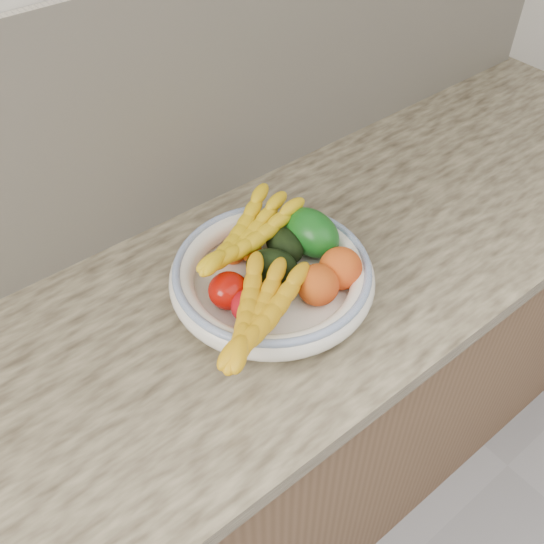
{
  "coord_description": "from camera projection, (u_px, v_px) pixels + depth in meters",
  "views": [
    {
      "loc": [
        -0.5,
        1.03,
        1.77
      ],
      "look_at": [
        0.0,
        1.66,
        0.96
      ],
      "focal_mm": 40.0,
      "sensor_mm": 36.0,
      "label": 1
    }
  ],
  "objects": [
    {
      "name": "clementine_back_mid",
      "position": [
        250.0,
        250.0,
        1.19
      ],
      "size": [
        0.06,
        0.06,
        0.04
      ],
      "primitive_type": "ellipsoid",
      "rotation": [
        0.0,
        0.0,
        -0.39
      ],
      "color": "#F76805",
      "rests_on": "fruit_bowl"
    },
    {
      "name": "clementine_back_right",
      "position": [
        244.0,
        241.0,
        1.21
      ],
      "size": [
        0.06,
        0.06,
        0.05
      ],
      "primitive_type": "ellipsoid",
      "rotation": [
        0.0,
        0.0,
        -0.14
      ],
      "color": "#F95705",
      "rests_on": "fruit_bowl"
    },
    {
      "name": "kitchen_counter",
      "position": [
        266.0,
        407.0,
        1.5
      ],
      "size": [
        2.44,
        0.66,
        1.4
      ],
      "color": "brown",
      "rests_on": "ground"
    },
    {
      "name": "avocado_center",
      "position": [
        272.0,
        266.0,
        1.14
      ],
      "size": [
        0.12,
        0.12,
        0.07
      ],
      "primitive_type": "ellipsoid",
      "rotation": [
        0.0,
        0.0,
        0.72
      ],
      "color": "black",
      "rests_on": "fruit_bowl"
    },
    {
      "name": "banana_bunch_back",
      "position": [
        246.0,
        240.0,
        1.16
      ],
      "size": [
        0.31,
        0.2,
        0.08
      ],
      "primitive_type": null,
      "rotation": [
        0.0,
        0.0,
        0.32
      ],
      "color": "yellow",
      "rests_on": "fruit_bowl"
    },
    {
      "name": "clementine_back_left",
      "position": [
        233.0,
        252.0,
        1.19
      ],
      "size": [
        0.07,
        0.07,
        0.05
      ],
      "primitive_type": "ellipsoid",
      "rotation": [
        0.0,
        0.0,
        -0.31
      ],
      "color": "#F65105",
      "rests_on": "fruit_bowl"
    },
    {
      "name": "fruit_bowl",
      "position": [
        272.0,
        276.0,
        1.15
      ],
      "size": [
        0.39,
        0.39,
        0.08
      ],
      "color": "white",
      "rests_on": "kitchen_counter"
    },
    {
      "name": "tomato_left",
      "position": [
        229.0,
        291.0,
        1.1
      ],
      "size": [
        0.08,
        0.08,
        0.07
      ],
      "primitive_type": "ellipsoid",
      "rotation": [
        0.0,
        0.0,
        -0.04
      ],
      "color": "#9F0B04",
      "rests_on": "fruit_bowl"
    },
    {
      "name": "peach_front",
      "position": [
        318.0,
        285.0,
        1.11
      ],
      "size": [
        0.09,
        0.09,
        0.08
      ],
      "primitive_type": "ellipsoid",
      "rotation": [
        0.0,
        0.0,
        0.2
      ],
      "color": "orange",
      "rests_on": "fruit_bowl"
    },
    {
      "name": "tomato_near_left",
      "position": [
        249.0,
        306.0,
        1.08
      ],
      "size": [
        0.08,
        0.08,
        0.06
      ],
      "primitive_type": "ellipsoid",
      "rotation": [
        0.0,
        0.0,
        0.26
      ],
      "color": "#AC0D16",
      "rests_on": "fruit_bowl"
    },
    {
      "name": "avocado_right",
      "position": [
        285.0,
        245.0,
        1.19
      ],
      "size": [
        0.07,
        0.1,
        0.06
      ],
      "primitive_type": "ellipsoid",
      "rotation": [
        0.0,
        0.0,
        -0.08
      ],
      "color": "black",
      "rests_on": "fruit_bowl"
    },
    {
      "name": "banana_bunch_front",
      "position": [
        257.0,
        318.0,
        1.03
      ],
      "size": [
        0.32,
        0.27,
        0.08
      ],
      "primitive_type": null,
      "rotation": [
        0.0,
        0.0,
        0.58
      ],
      "color": "#ECAF13",
      "rests_on": "fruit_bowl"
    },
    {
      "name": "peach_right",
      "position": [
        340.0,
        268.0,
        1.13
      ],
      "size": [
        0.1,
        0.1,
        0.08
      ],
      "primitive_type": "ellipsoid",
      "rotation": [
        0.0,
        0.0,
        0.19
      ],
      "color": "orange",
      "rests_on": "fruit_bowl"
    },
    {
      "name": "green_mango",
      "position": [
        311.0,
        233.0,
        1.19
      ],
      "size": [
        0.12,
        0.14,
        0.11
      ],
      "primitive_type": "ellipsoid",
      "rotation": [
        0.0,
        0.31,
        0.11
      ],
      "color": "#0F5113",
      "rests_on": "fruit_bowl"
    }
  ]
}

